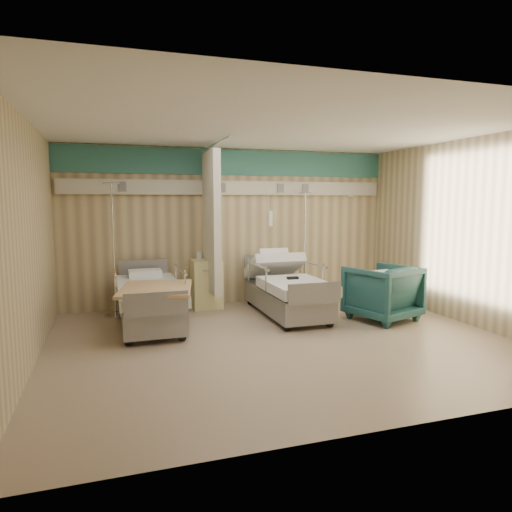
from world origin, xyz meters
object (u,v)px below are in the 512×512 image
(bedside_cabinet, at_px, (206,284))
(bed_right, at_px, (287,296))
(iv_stand_left, at_px, (115,290))
(bed_left, at_px, (150,305))
(visitor_armchair, at_px, (382,292))
(iv_stand_right, at_px, (304,278))

(bedside_cabinet, bearing_deg, bed_right, -38.05)
(bedside_cabinet, relative_size, iv_stand_left, 0.39)
(bed_left, bearing_deg, visitor_armchair, -11.83)
(bed_right, height_order, bedside_cabinet, bedside_cabinet)
(iv_stand_right, bearing_deg, bed_right, -127.60)
(visitor_armchair, bearing_deg, bedside_cabinet, -51.88)
(bed_right, xyz_separation_m, bedside_cabinet, (-1.15, 0.90, 0.11))
(visitor_armchair, xyz_separation_m, iv_stand_right, (-0.59, 1.68, -0.02))
(bedside_cabinet, distance_m, iv_stand_right, 1.88)
(bed_right, distance_m, iv_stand_right, 1.20)
(iv_stand_left, bearing_deg, bed_right, -15.51)
(bed_right, height_order, iv_stand_right, iv_stand_right)
(visitor_armchair, relative_size, iv_stand_left, 0.44)
(iv_stand_right, relative_size, iv_stand_left, 0.94)
(bedside_cabinet, bearing_deg, bed_left, -139.40)
(iv_stand_right, bearing_deg, bedside_cabinet, -178.62)
(bed_left, height_order, iv_stand_right, iv_stand_right)
(visitor_armchair, bearing_deg, iv_stand_right, -88.91)
(visitor_armchair, distance_m, iv_stand_right, 1.79)
(bed_right, relative_size, bedside_cabinet, 2.54)
(bed_left, height_order, bedside_cabinet, bedside_cabinet)
(bed_left, bearing_deg, iv_stand_right, 17.89)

